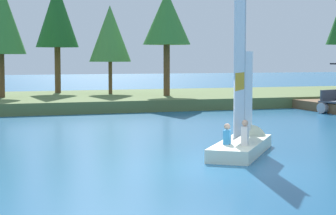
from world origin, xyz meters
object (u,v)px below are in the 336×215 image
sailboat (246,138)px  channel_buoy (241,117)px  shoreline_tree_left (0,16)px  shoreline_tree_midright (167,18)px  shoreline_tree_midleft (57,15)px  shoreline_tree_centre (110,34)px  wooden_dock (325,106)px

sailboat → channel_buoy: 9.80m
shoreline_tree_left → shoreline_tree_midright: size_ratio=1.09×
shoreline_tree_midleft → shoreline_tree_left: bearing=-136.1°
sailboat → shoreline_tree_midleft: bearing=42.5°
shoreline_tree_centre → wooden_dock: (10.80, -9.53, -4.49)m
shoreline_tree_midright → sailboat: shoreline_tree_midright is taller
shoreline_tree_midright → wooden_dock: size_ratio=1.28×
shoreline_tree_left → wooden_dock: 20.46m
sailboat → channel_buoy: bearing=12.2°
channel_buoy → shoreline_tree_left: bearing=131.5°
shoreline_tree_left → shoreline_tree_midright: bearing=-8.7°
channel_buoy → wooden_dock: bearing=29.1°
shoreline_tree_left → shoreline_tree_midleft: size_ratio=0.95×
shoreline_tree_midright → wooden_dock: (7.87, -6.21, -5.39)m
shoreline_tree_midright → wooden_dock: 11.38m
shoreline_tree_midright → channel_buoy: size_ratio=14.85×
shoreline_tree_left → channel_buoy: 16.89m
shoreline_tree_left → shoreline_tree_midleft: (4.12, 3.97, 0.41)m
shoreline_tree_midleft → shoreline_tree_midright: bearing=-42.0°
wooden_dock → channel_buoy: 8.64m
shoreline_tree_midleft → wooden_dock: bearing=-39.9°
shoreline_tree_left → sailboat: bearing=-72.8°
shoreline_tree_midleft → shoreline_tree_centre: 4.13m
shoreline_tree_midleft → sailboat: shoreline_tree_midleft is taller
shoreline_tree_midleft → shoreline_tree_midright: shoreline_tree_midleft is taller
sailboat → channel_buoy: (4.12, 8.89, -0.21)m
shoreline_tree_centre → sailboat: shoreline_tree_centre is taller
shoreline_tree_left → sailboat: shoreline_tree_left is taller
shoreline_tree_midleft → wooden_dock: 19.19m
sailboat → wooden_dock: bearing=-4.6°
wooden_dock → sailboat: bearing=-131.7°
shoreline_tree_left → channel_buoy: size_ratio=16.12×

